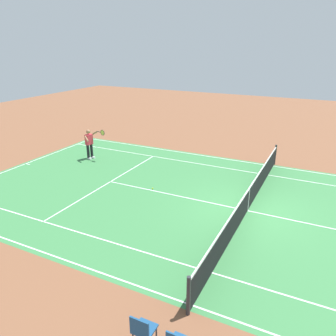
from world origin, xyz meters
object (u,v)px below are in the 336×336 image
(tennis_player_near, at_px, (90,142))
(spectator_chair_2, at_px, (142,329))
(tennis_net, at_px, (248,199))
(tennis_ball, at_px, (153,188))

(tennis_player_near, height_order, spectator_chair_2, tennis_player_near)
(tennis_player_near, xyz_separation_m, spectator_chair_2, (-8.85, 9.33, -0.41))
(tennis_net, xyz_separation_m, tennis_player_near, (9.33, -2.24, 0.44))
(spectator_chair_2, bearing_deg, tennis_player_near, -46.51)
(tennis_net, height_order, tennis_ball, tennis_net)
(tennis_net, bearing_deg, tennis_player_near, -13.51)
(tennis_player_near, bearing_deg, tennis_net, 166.49)
(tennis_player_near, distance_m, spectator_chair_2, 12.87)
(tennis_player_near, xyz_separation_m, tennis_ball, (-5.09, 2.10, -0.90))
(tennis_net, bearing_deg, spectator_chair_2, 86.15)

